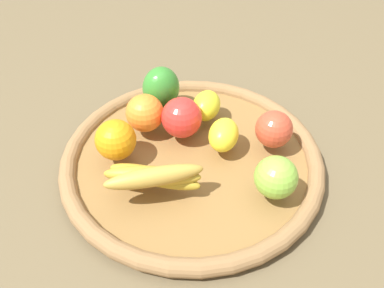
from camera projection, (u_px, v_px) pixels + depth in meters
ground_plane at (192, 166)px, 0.74m from camera, size 2.40×2.40×0.00m
basket at (192, 160)px, 0.73m from camera, size 0.46×0.46×0.03m
banana_bunch at (153, 176)px, 0.64m from camera, size 0.16×0.13×0.06m
lemon_0 at (206, 106)px, 0.78m from camera, size 0.07×0.08×0.05m
apple_0 at (274, 129)px, 0.72m from camera, size 0.09×0.09×0.07m
apple_2 at (276, 177)px, 0.63m from camera, size 0.09×0.09×0.07m
lemon_1 at (224, 135)px, 0.72m from camera, size 0.07×0.08×0.05m
orange_1 at (116, 140)px, 0.69m from camera, size 0.10×0.10×0.07m
apple_1 at (182, 118)px, 0.73m from camera, size 0.10×0.10×0.07m
orange_0 at (145, 113)px, 0.75m from camera, size 0.09×0.09×0.07m
bell_pepper at (161, 88)px, 0.79m from camera, size 0.08×0.09×0.08m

